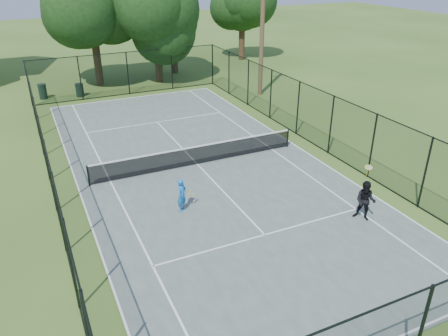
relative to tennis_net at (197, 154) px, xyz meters
name	(u,v)px	position (x,y,z in m)	size (l,w,h in m)	color
ground	(198,165)	(0.00, 0.00, -0.58)	(120.00, 120.00, 0.00)	#3A561D
tennis_court	(197,165)	(0.00, 0.00, -0.55)	(11.00, 24.00, 0.06)	#4E5C57
tennis_net	(197,154)	(0.00, 0.00, 0.00)	(10.08, 0.08, 0.95)	black
fence	(197,136)	(0.00, 0.00, 0.92)	(13.10, 26.10, 3.00)	black
tree_near_left	(92,15)	(-1.43, 16.44, 4.52)	(6.36, 6.36, 8.30)	#332114
tree_near_mid	(156,24)	(3.00, 15.40, 3.81)	(5.45, 5.45, 7.12)	#332114
tree_near_right	(172,16)	(5.04, 17.62, 4.00)	(5.23, 5.23, 7.21)	#332114
tree_far_right	(242,16)	(12.52, 19.89, 3.37)	(4.82, 4.82, 6.38)	#332114
trash_bin_left	(43,91)	(-5.68, 14.42, -0.06)	(0.58, 0.58, 1.03)	black
trash_bin_right	(80,90)	(-3.29, 13.93, -0.12)	(0.58, 0.58, 0.91)	black
utility_pole	(262,31)	(8.42, 9.00, 3.84)	(1.40, 0.30, 8.71)	#4C3823
player_blue	(182,195)	(-2.06, -3.59, 0.16)	(0.88, 0.57, 1.35)	blue
player_black	(365,201)	(3.86, -7.04, 0.26)	(0.92, 0.97, 2.05)	black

